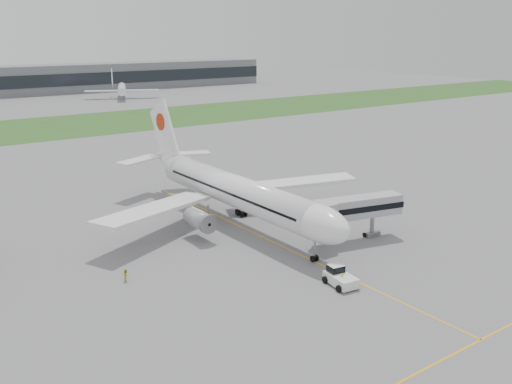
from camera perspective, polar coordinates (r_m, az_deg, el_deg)
ground at (r=88.28m, az=-0.63°, el=-3.93°), size 600.00×600.00×0.00m
apron_markings at (r=84.49m, az=1.34°, el=-4.85°), size 70.00×70.00×0.04m
grass_strip at (r=196.21m, az=-21.43°, el=5.90°), size 600.00×50.00×0.02m
airliner at (r=90.42m, az=-2.42°, el=0.29°), size 48.13×53.95×17.88m
pushback_tug at (r=70.66m, az=8.34°, el=-8.37°), size 3.47×4.65×2.22m
jet_bridge at (r=83.88m, az=9.73°, el=-1.64°), size 14.73×6.05×6.72m
safety_cone_left at (r=72.04m, az=9.49°, el=-8.56°), size 0.44×0.44×0.61m
safety_cone_right at (r=76.23m, az=8.26°, el=-7.14°), size 0.39×0.39×0.53m
ground_crew_near at (r=70.11m, az=8.56°, el=-8.72°), size 0.63×0.42×1.73m
ground_crew_far at (r=72.71m, az=-12.85°, el=-8.08°), size 0.92×0.98×1.62m
distant_aircraft_right at (r=275.68m, az=-13.20°, el=9.08°), size 42.48×40.39×12.84m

